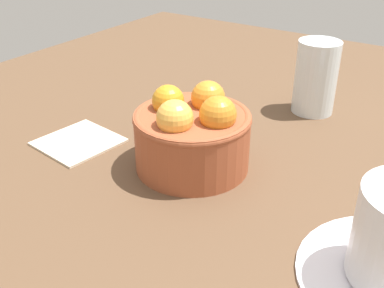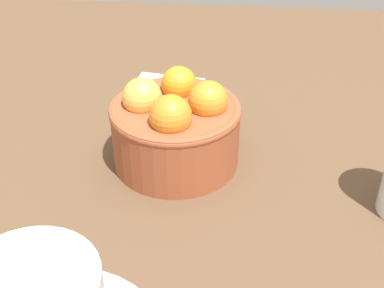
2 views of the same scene
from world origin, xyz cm
name	(u,v)px [view 2 (image 2 of 2)]	position (x,y,z in cm)	size (l,w,h in cm)	color
ground_plane	(177,173)	(0.00, 0.00, -1.77)	(124.96, 102.61, 3.55)	brown
terracotta_bowl	(175,126)	(0.01, 0.03, 4.33)	(13.40, 13.40, 9.59)	#9E4C2D
folded_napkin	(165,90)	(3.44, -15.35, 0.30)	(9.22, 9.01, 0.60)	beige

